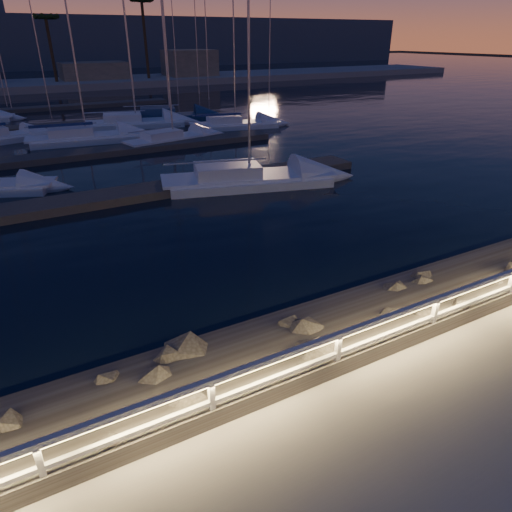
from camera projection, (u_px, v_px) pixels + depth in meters
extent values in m
plane|color=gray|center=(401.00, 345.00, 11.05)|extent=(400.00, 400.00, 0.00)
cube|color=gray|center=(492.00, 416.00, 9.13)|extent=(240.00, 5.00, 0.20)
cube|color=#655F57|center=(359.00, 324.00, 12.36)|extent=(240.00, 3.45, 1.29)
plane|color=black|center=(39.00, 85.00, 74.19)|extent=(320.00, 320.00, 0.00)
plane|color=black|center=(395.00, 383.00, 11.58)|extent=(400.00, 400.00, 0.00)
cube|color=silver|center=(41.00, 468.00, 7.34)|extent=(0.11, 0.11, 1.00)
cube|color=silver|center=(212.00, 402.00, 8.65)|extent=(0.11, 0.11, 1.00)
cube|color=silver|center=(337.00, 354.00, 9.96)|extent=(0.11, 0.11, 1.00)
cube|color=silver|center=(434.00, 316.00, 11.27)|extent=(0.11, 0.11, 1.00)
cube|color=silver|center=(510.00, 287.00, 12.59)|extent=(0.11, 0.11, 1.00)
cube|color=silver|center=(407.00, 310.00, 10.62)|extent=(44.00, 0.12, 0.12)
cube|color=silver|center=(404.00, 328.00, 10.84)|extent=(44.00, 0.09, 0.09)
cube|color=#E6C167|center=(407.00, 313.00, 10.64)|extent=(44.00, 0.04, 0.03)
sphere|color=#655F57|center=(156.00, 385.00, 10.24)|extent=(0.93, 0.93, 0.93)
sphere|color=#655F57|center=(375.00, 344.00, 11.01)|extent=(1.06, 1.06, 1.06)
sphere|color=#655F57|center=(422.00, 289.00, 14.18)|extent=(0.84, 0.84, 0.84)
sphere|color=#655F57|center=(405.00, 328.00, 11.68)|extent=(0.70, 0.70, 0.70)
sphere|color=#655F57|center=(460.00, 312.00, 12.27)|extent=(0.75, 0.75, 0.75)
sphere|color=#655F57|center=(373.00, 308.00, 13.10)|extent=(0.91, 0.91, 0.91)
cube|color=#605650|center=(175.00, 187.00, 23.80)|extent=(22.00, 2.00, 0.40)
cube|color=#605650|center=(125.00, 150.00, 31.66)|extent=(22.00, 2.00, 0.40)
cube|color=#605650|center=(90.00, 123.00, 41.09)|extent=(22.00, 2.00, 0.40)
cube|color=#605650|center=(69.00, 107.00, 50.52)|extent=(22.00, 2.00, 0.40)
cube|color=gray|center=(43.00, 86.00, 69.30)|extent=(160.00, 14.00, 1.20)
cube|color=gray|center=(94.00, 73.00, 72.93)|extent=(10.00, 6.00, 3.00)
cube|color=gray|center=(190.00, 65.00, 78.79)|extent=(8.00, 7.00, 4.60)
cylinder|color=#44351F|center=(51.00, 49.00, 67.16)|extent=(0.44, 0.44, 9.00)
cylinder|color=#44351F|center=(145.00, 39.00, 71.95)|extent=(0.44, 0.44, 11.50)
cube|color=#3A485A|center=(12.00, 47.00, 111.47)|extent=(220.00, 30.00, 14.00)
cube|color=white|center=(174.00, 142.00, 34.28)|extent=(7.20, 3.67, 0.50)
cube|color=white|center=(173.00, 137.00, 34.14)|extent=(7.68, 3.45, 0.14)
cube|color=white|center=(162.00, 135.00, 33.44)|extent=(2.97, 2.23, 0.59)
cylinder|color=#A2A2A7|center=(166.00, 49.00, 31.49)|extent=(0.11, 0.11, 11.93)
cylinder|color=#A2A2A7|center=(155.00, 129.00, 32.96)|extent=(4.22, 0.96, 0.07)
cube|color=white|center=(250.00, 183.00, 24.74)|extent=(9.09, 5.11, 0.58)
cube|color=white|center=(249.00, 176.00, 24.58)|extent=(9.67, 4.88, 0.16)
cube|color=white|center=(227.00, 171.00, 24.17)|extent=(3.82, 2.99, 0.68)
cylinder|color=#A2A2A7|center=(248.00, 17.00, 21.26)|extent=(0.13, 0.13, 14.99)
cylinder|color=#A2A2A7|center=(216.00, 162.00, 23.81)|extent=(5.22, 1.54, 0.08)
cube|color=white|center=(3.00, 140.00, 34.66)|extent=(6.76, 3.81, 0.54)
cube|color=white|center=(2.00, 136.00, 34.50)|extent=(7.18, 3.65, 0.15)
cube|color=white|center=(88.00, 140.00, 34.63)|extent=(8.20, 3.56, 0.57)
cube|color=white|center=(87.00, 136.00, 34.47)|extent=(8.81, 3.25, 0.16)
cube|color=white|center=(70.00, 132.00, 33.93)|extent=(3.30, 2.34, 0.68)
cylinder|color=#A2A2A7|center=(70.00, 33.00, 31.41)|extent=(0.12, 0.12, 13.79)
cylinder|color=#A2A2A7|center=(61.00, 125.00, 33.52)|extent=(4.94, 0.67, 0.08)
cube|color=white|center=(235.00, 126.00, 39.97)|extent=(7.56, 3.83, 0.48)
cube|color=white|center=(235.00, 123.00, 39.84)|extent=(8.08, 3.60, 0.13)
cube|color=white|center=(224.00, 120.00, 39.43)|extent=(3.12, 2.34, 0.57)
cylinder|color=#A2A2A7|center=(234.00, 42.00, 37.06)|extent=(0.11, 0.11, 12.54)
cylinder|color=#A2A2A7|center=(218.00, 115.00, 39.10)|extent=(4.44, 0.99, 0.07)
cube|color=navy|center=(170.00, 119.00, 43.40)|extent=(8.53, 4.76, 0.58)
cube|color=navy|center=(170.00, 115.00, 43.23)|extent=(9.07, 4.55, 0.16)
cube|color=navy|center=(158.00, 111.00, 42.83)|extent=(3.58, 2.79, 0.69)
cylinder|color=#A2A2A7|center=(163.00, 31.00, 40.12)|extent=(0.13, 0.13, 14.07)
cylinder|color=#A2A2A7|center=(151.00, 106.00, 42.48)|extent=(4.90, 1.43, 0.08)
cube|color=white|center=(137.00, 125.00, 40.58)|extent=(8.60, 4.55, 0.55)
cube|color=white|center=(136.00, 121.00, 40.42)|extent=(9.17, 4.31, 0.15)
cube|color=white|center=(123.00, 117.00, 39.99)|extent=(3.57, 2.73, 0.65)
cylinder|color=#A2A2A7|center=(126.00, 30.00, 37.27)|extent=(0.12, 0.12, 14.23)
cylinder|color=#A2A2A7|center=(115.00, 112.00, 39.64)|extent=(5.00, 1.26, 0.08)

